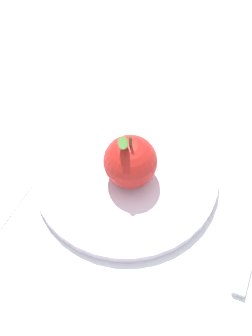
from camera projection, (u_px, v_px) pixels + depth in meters
The scene contains 4 objects.
ground_plane at pixel (157, 182), 0.56m from camera, with size 2.40×2.40×0.00m, color silver.
dinner_plate at pixel (126, 172), 0.56m from camera, with size 0.25×0.25×0.02m.
apple at pixel (130, 162), 0.52m from camera, with size 0.07×0.07×0.08m.
linen_napkin at pixel (1, 166), 0.57m from camera, with size 0.11×0.19×0.00m, color silver.
Camera 1 is at (0.17, 0.24, 0.48)m, focal length 44.58 mm.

